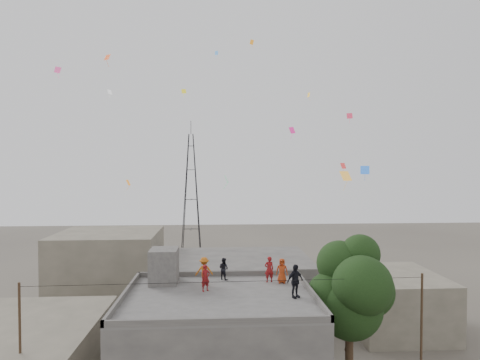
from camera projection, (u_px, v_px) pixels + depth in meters
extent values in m
cube|color=#494744|center=(219.00, 354.00, 21.21)|extent=(10.00, 8.00, 6.00)
cube|color=#54514F|center=(219.00, 297.00, 21.12)|extent=(10.00, 8.00, 0.10)
cube|color=#494744|center=(219.00, 273.00, 25.03)|extent=(10.00, 0.15, 0.30)
cube|color=#494744|center=(219.00, 321.00, 17.20)|extent=(10.00, 0.15, 0.30)
cube|color=#494744|center=(311.00, 291.00, 21.40)|extent=(0.15, 8.00, 0.30)
cube|color=#494744|center=(124.00, 295.00, 20.83)|extent=(0.15, 8.00, 0.30)
cube|color=#494744|center=(164.00, 266.00, 23.50)|extent=(1.60, 1.80, 2.00)
cube|color=#615B4C|center=(24.00, 360.00, 22.60)|extent=(8.00, 10.00, 4.00)
cube|color=#494744|center=(241.00, 285.00, 35.31)|extent=(12.00, 9.00, 5.00)
cube|color=#615B4C|center=(109.00, 270.00, 36.58)|extent=(9.00, 8.00, 7.00)
cube|color=#615B4C|center=(393.00, 301.00, 32.02)|extent=(7.00, 8.00, 4.40)
cylinder|color=black|center=(351.00, 335.00, 22.21)|extent=(0.64, 0.91, 2.14)
sphere|color=black|center=(350.00, 307.00, 22.06)|extent=(3.60, 3.60, 3.60)
sphere|color=black|center=(367.00, 290.00, 22.40)|extent=(3.00, 3.00, 3.00)
sphere|color=black|center=(331.00, 297.00, 22.49)|extent=(2.80, 2.80, 2.80)
sphere|color=black|center=(362.00, 286.00, 21.24)|extent=(3.20, 3.20, 3.20)
sphere|color=black|center=(340.00, 263.00, 22.87)|extent=(2.60, 2.60, 2.60)
sphere|color=black|center=(360.00, 254.00, 22.62)|extent=(2.20, 2.20, 2.20)
cylinder|color=black|center=(20.00, 359.00, 19.14)|extent=(0.12, 0.12, 7.40)
cylinder|color=black|center=(421.00, 344.00, 20.79)|extent=(0.12, 0.12, 7.40)
cylinder|color=black|center=(229.00, 282.00, 19.87)|extent=(20.00, 0.52, 0.02)
cylinder|color=black|center=(185.00, 194.00, 59.82)|extent=(1.27, 1.27, 18.01)
cylinder|color=black|center=(196.00, 194.00, 59.92)|extent=(1.27, 1.27, 18.01)
cylinder|color=black|center=(197.00, 193.00, 61.61)|extent=(1.27, 1.27, 18.01)
cylinder|color=black|center=(186.00, 193.00, 61.52)|extent=(1.27, 1.27, 18.01)
cube|color=black|center=(191.00, 229.00, 60.88)|extent=(2.36, 0.08, 0.08)
cube|color=black|center=(191.00, 229.00, 60.88)|extent=(0.08, 2.36, 0.08)
cube|color=black|center=(191.00, 199.00, 60.74)|extent=(1.81, 0.08, 0.08)
cube|color=black|center=(191.00, 199.00, 60.74)|extent=(0.08, 1.81, 0.08)
cube|color=black|center=(191.00, 170.00, 60.61)|extent=(1.26, 0.08, 0.08)
cube|color=black|center=(191.00, 170.00, 60.61)|extent=(0.08, 1.26, 0.08)
cube|color=black|center=(191.00, 146.00, 60.50)|extent=(0.82, 0.08, 0.08)
cube|color=black|center=(191.00, 146.00, 60.50)|extent=(0.08, 0.82, 0.08)
cylinder|color=black|center=(191.00, 127.00, 60.42)|extent=(0.08, 0.08, 2.00)
imported|color=maroon|center=(269.00, 269.00, 23.66)|extent=(0.61, 0.45, 1.52)
imported|color=#A93613|center=(282.00, 271.00, 23.51)|extent=(0.76, 0.56, 1.43)
imported|color=black|center=(224.00, 269.00, 24.22)|extent=(0.81, 0.79, 1.31)
imported|color=black|center=(295.00, 281.00, 20.80)|extent=(1.10, 0.87, 1.74)
imported|color=#B45A14|center=(204.00, 271.00, 23.22)|extent=(1.07, 0.69, 1.57)
imported|color=maroon|center=(206.00, 278.00, 21.92)|extent=(0.63, 0.57, 1.45)
plane|color=orange|center=(128.00, 183.00, 27.02)|extent=(0.22, 0.43, 0.38)
plane|color=#EA258A|center=(292.00, 130.00, 26.45)|extent=(0.41, 0.50, 0.40)
plane|color=yellow|center=(184.00, 91.00, 33.57)|extent=(0.41, 0.28, 0.31)
plane|color=blue|center=(365.00, 170.00, 26.39)|extent=(0.59, 0.31, 0.55)
plane|color=white|center=(110.00, 92.00, 31.16)|extent=(0.34, 0.41, 0.36)
plane|color=gold|center=(309.00, 95.00, 33.49)|extent=(0.14, 0.38, 0.37)
plane|color=#35C96D|center=(226.00, 179.00, 24.79)|extent=(0.22, 0.50, 0.45)
plane|color=red|center=(343.00, 166.00, 31.20)|extent=(0.39, 0.53, 0.44)
plane|color=#E44A18|center=(107.00, 57.00, 24.62)|extent=(0.45, 0.39, 0.37)
plane|color=#4D97E9|center=(217.00, 53.00, 35.27)|extent=(0.28, 0.20, 0.34)
plane|color=#FF50A2|center=(58.00, 70.00, 24.29)|extent=(0.40, 0.43, 0.33)
plane|color=#F5AB36|center=(346.00, 176.00, 23.46)|extent=(0.76, 0.61, 0.55)
plane|color=orange|center=(252.00, 42.00, 32.26)|extent=(0.37, 0.35, 0.35)
plane|color=#E03456|center=(350.00, 116.00, 29.08)|extent=(0.45, 0.38, 0.37)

